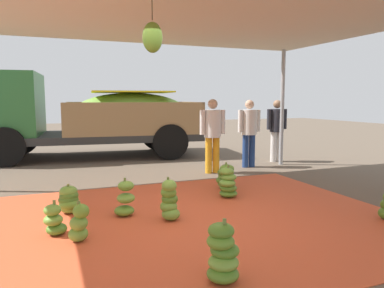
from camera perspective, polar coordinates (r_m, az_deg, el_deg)
The scene contains 15 objects.
ground_plane at distance 8.03m, azimuth -8.10°, elevation -5.23°, with size 40.00×40.00×0.00m, color brown.
tarp_orange at distance 5.26m, azimuth -0.35°, elevation -11.67°, with size 5.96×4.63×0.01m, color #D1512D.
tent_canopy at distance 5.05m, azimuth -0.03°, elevation 20.74°, with size 8.00×7.00×2.97m.
banana_bunch_0 at distance 4.95m, azimuth -20.48°, elevation -11.05°, with size 0.37×0.35×0.44m.
banana_bunch_1 at distance 4.62m, azimuth -17.02°, elevation -11.76°, with size 0.33×0.35×0.49m.
banana_bunch_2 at distance 6.37m, azimuth 5.57°, elevation -6.11°, with size 0.44×0.43×0.56m.
banana_bunch_3 at distance 5.77m, azimuth -18.40°, elevation -8.25°, with size 0.43×0.45×0.44m.
banana_bunch_4 at distance 5.20m, azimuth -3.50°, elevation -8.75°, with size 0.36×0.39×0.61m.
banana_bunch_5 at distance 3.57m, azimuth 4.76°, elevation -16.53°, with size 0.42×0.43×0.59m.
banana_bunch_6 at distance 5.47m, azimuth -10.27°, elevation -8.46°, with size 0.40×0.40×0.55m.
banana_bunch_8 at distance 6.99m, azimuth 5.23°, elevation -5.11°, with size 0.47×0.44×0.50m.
cargo_truck_main at distance 11.18m, azimuth -16.30°, elevation 4.31°, with size 6.41×3.10×2.40m.
worker_0 at distance 9.22m, azimuth 8.81°, elevation 2.43°, with size 0.61×0.37×1.67m.
worker_1 at distance 8.39m, azimuth 3.19°, elevation 2.15°, with size 0.62×0.38×1.69m.
worker_2 at distance 10.20m, azimuth 12.95°, elevation 2.74°, with size 0.61×0.37×1.66m.
Camera 1 is at (-1.79, -4.65, 1.68)m, focal length 34.55 mm.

